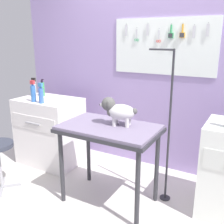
{
  "coord_description": "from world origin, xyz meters",
  "views": [
    {
      "loc": [
        1.13,
        -1.81,
        1.65
      ],
      "look_at": [
        -0.09,
        0.34,
        0.94
      ],
      "focal_mm": 41.96,
      "sensor_mm": 36.0,
      "label": 1
    }
  ],
  "objects_px": {
    "counter_left": "(50,131)",
    "grooming_table": "(109,135)",
    "grooming_arm": "(168,135)",
    "dog": "(118,111)",
    "pump_bottle_white": "(42,89)"
  },
  "relations": [
    {
      "from": "grooming_arm",
      "to": "dog",
      "type": "xyz_separation_m",
      "value": [
        -0.43,
        -0.26,
        0.25
      ]
    },
    {
      "from": "dog",
      "to": "pump_bottle_white",
      "type": "height_order",
      "value": "pump_bottle_white"
    },
    {
      "from": "grooming_arm",
      "to": "counter_left",
      "type": "distance_m",
      "value": 1.66
    },
    {
      "from": "counter_left",
      "to": "pump_bottle_white",
      "type": "distance_m",
      "value": 0.58
    },
    {
      "from": "grooming_arm",
      "to": "dog",
      "type": "relative_size",
      "value": 4.19
    },
    {
      "from": "grooming_arm",
      "to": "dog",
      "type": "bearing_deg",
      "value": -149.24
    },
    {
      "from": "grooming_table",
      "to": "pump_bottle_white",
      "type": "distance_m",
      "value": 1.44
    },
    {
      "from": "dog",
      "to": "counter_left",
      "type": "relative_size",
      "value": 0.42
    },
    {
      "from": "dog",
      "to": "grooming_arm",
      "type": "bearing_deg",
      "value": 30.76
    },
    {
      "from": "pump_bottle_white",
      "to": "counter_left",
      "type": "bearing_deg",
      "value": -29.04
    },
    {
      "from": "grooming_table",
      "to": "counter_left",
      "type": "xyz_separation_m",
      "value": [
        -1.14,
        0.39,
        -0.29
      ]
    },
    {
      "from": "counter_left",
      "to": "grooming_table",
      "type": "bearing_deg",
      "value": -18.86
    },
    {
      "from": "grooming_table",
      "to": "counter_left",
      "type": "relative_size",
      "value": 1.08
    },
    {
      "from": "grooming_table",
      "to": "grooming_arm",
      "type": "height_order",
      "value": "grooming_arm"
    },
    {
      "from": "grooming_arm",
      "to": "dog",
      "type": "distance_m",
      "value": 0.56
    }
  ]
}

